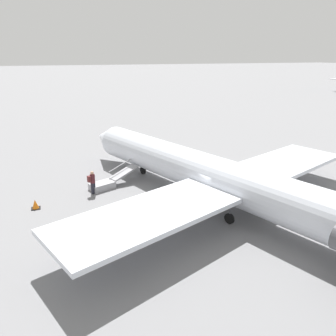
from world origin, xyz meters
TOP-DOWN VIEW (x-y plane):
  - ground_plane at (0.00, 0.00)m, footprint 600.00×600.00m
  - airplane_main at (-0.90, -0.33)m, footprint 29.71×23.14m
  - boarding_stairs at (5.51, 6.15)m, footprint 2.35×4.12m
  - passenger at (4.68, 7.33)m, footprint 0.44×0.57m
  - traffic_cone_near_stairs at (3.53, 11.25)m, footprint 0.58×0.58m

SIDE VIEW (x-z plane):
  - ground_plane at x=0.00m, z-range 0.00..0.00m
  - traffic_cone_near_stairs at x=3.53m, z-range -0.02..0.61m
  - boarding_stairs at x=5.51m, z-range -0.49..1.24m
  - passenger at x=4.68m, z-range 0.13..1.87m
  - airplane_main at x=-0.90m, z-range -1.40..5.58m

